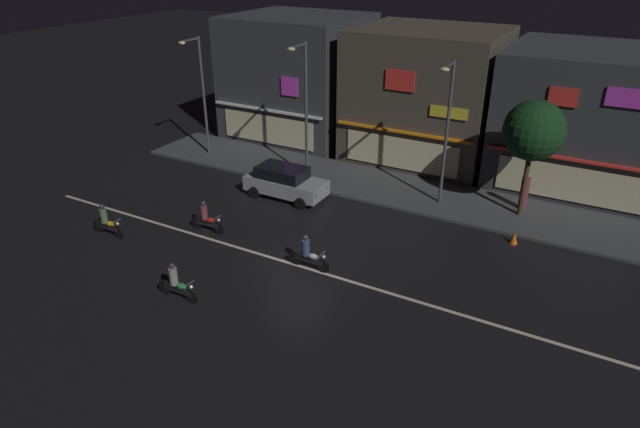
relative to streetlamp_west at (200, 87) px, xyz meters
name	(u,v)px	position (x,y,z in m)	size (l,w,h in m)	color
ground_plane	(298,266)	(11.79, -8.44, -4.34)	(140.00, 140.00, 0.00)	black
lane_divider_stripe	(298,265)	(11.79, -8.44, -4.33)	(28.87, 0.16, 0.01)	beige
sidewalk_far	(384,187)	(11.79, 0.76, -4.27)	(30.39, 4.47, 0.14)	#424447
storefront_left_block	(298,76)	(2.67, 6.88, -0.39)	(8.38, 7.92, 7.90)	#383A3F
storefront_center_block	(426,95)	(11.79, 6.68, -0.48)	(8.40, 7.53, 7.72)	#4C443A
storefront_right_block	(590,118)	(20.91, 7.21, -0.72)	(9.15, 8.58, 7.24)	#383A3F
streetlamp_west	(200,87)	(0.00, 0.00, 0.00)	(0.44, 1.64, 7.11)	#47494C
streetlamp_mid	(304,101)	(7.30, -0.19, 0.16)	(0.44, 1.64, 7.42)	#47494C
streetlamp_east	(446,124)	(15.09, 0.01, 0.03)	(0.44, 1.64, 7.18)	#47494C
pedestrian_on_sidewalk	(524,192)	(18.94, 1.51, -3.33)	(0.41, 0.41, 1.89)	brown
street_tree	(534,131)	(18.97, 0.76, 0.06)	(2.82, 2.82, 5.69)	#473323
parked_car_near_kerb	(285,182)	(7.65, -2.84, -3.47)	(4.30, 1.98, 1.67)	#9EA0A5
motorcycle_lead	(176,284)	(9.01, -12.65, -3.70)	(1.90, 0.60, 1.52)	black
motorcycle_following	(308,255)	(12.26, -8.37, -3.70)	(1.90, 0.60, 1.52)	black
motorcycle_opposite_lane	(206,219)	(6.49, -7.85, -3.70)	(1.90, 0.60, 1.52)	black
motorcycle_trailing_far	(106,222)	(2.72, -10.36, -3.70)	(1.90, 0.60, 1.52)	black
traffic_cone	(514,238)	(19.30, -2.10, -4.06)	(0.36, 0.36, 0.55)	orange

